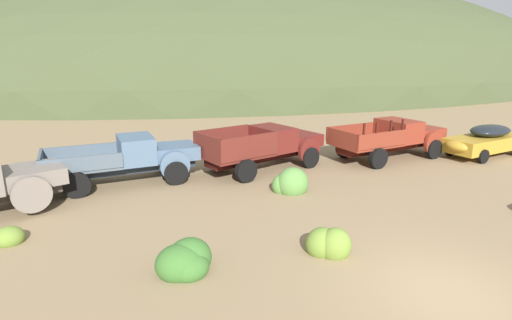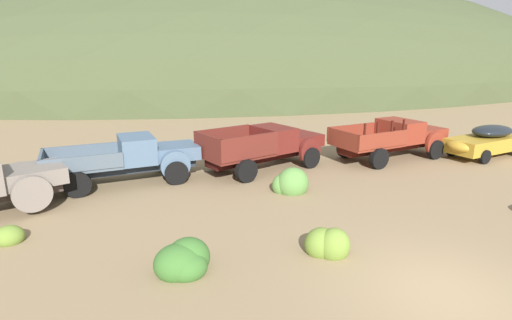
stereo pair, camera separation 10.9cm
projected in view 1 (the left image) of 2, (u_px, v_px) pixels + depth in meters
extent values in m
plane|color=#937A56|center=(446.00, 294.00, 8.88)|extent=(300.00, 300.00, 0.00)
ellipsoid|color=#56603D|center=(41.00, 81.00, 73.60)|extent=(97.52, 80.57, 41.85)
ellipsoid|color=#424C2D|center=(256.00, 84.00, 66.57)|extent=(111.98, 67.18, 32.37)
cube|color=slate|center=(32.00, 175.00, 13.69)|extent=(2.36, 2.30, 0.55)
cube|color=#B7B2A8|center=(60.00, 171.00, 14.22)|extent=(0.48, 1.18, 0.44)
cylinder|color=slate|center=(32.00, 195.00, 12.83)|extent=(1.19, 0.57, 1.20)
cylinder|color=slate|center=(20.00, 179.00, 14.44)|extent=(1.19, 0.57, 1.20)
cylinder|color=black|center=(21.00, 186.00, 14.55)|extent=(1.00, 0.58, 0.96)
cube|color=#262D39|center=(124.00, 167.00, 16.22)|extent=(5.73, 1.51, 0.36)
cube|color=slate|center=(175.00, 151.00, 16.94)|extent=(1.95, 1.84, 0.55)
cube|color=#B7B2A8|center=(194.00, 150.00, 17.29)|extent=(0.20, 1.15, 0.44)
cylinder|color=slate|center=(175.00, 166.00, 16.07)|extent=(1.21, 0.30, 1.20)
cylinder|color=slate|center=(164.00, 155.00, 17.81)|extent=(1.21, 0.30, 1.20)
cube|color=slate|center=(136.00, 149.00, 16.26)|extent=(1.50, 2.04, 1.05)
cube|color=black|center=(151.00, 143.00, 16.44)|extent=(0.21, 1.62, 0.59)
cube|color=#4D5B67|center=(82.00, 166.00, 15.54)|extent=(3.05, 2.28, 0.12)
cube|color=#4D5B67|center=(82.00, 164.00, 14.57)|extent=(2.86, 0.39, 0.55)
cube|color=#4D5B67|center=(80.00, 152.00, 16.33)|extent=(2.86, 0.39, 0.55)
cube|color=#4D5B67|center=(40.00, 162.00, 14.90)|extent=(0.30, 2.00, 0.55)
cylinder|color=black|center=(176.00, 173.00, 16.10)|extent=(0.98, 0.38, 0.96)
cylinder|color=black|center=(164.00, 161.00, 17.93)|extent=(0.98, 0.38, 0.96)
cylinder|color=black|center=(77.00, 185.00, 14.64)|extent=(0.98, 0.38, 0.96)
cylinder|color=black|center=(76.00, 170.00, 16.46)|extent=(0.98, 0.38, 0.96)
cube|color=black|center=(264.00, 155.00, 18.20)|extent=(5.62, 2.66, 0.36)
cube|color=maroon|center=(298.00, 139.00, 19.27)|extent=(2.22, 2.23, 0.55)
cube|color=#B7B2A8|center=(310.00, 138.00, 19.75)|extent=(0.45, 1.19, 0.44)
cylinder|color=maroon|center=(309.00, 151.00, 18.41)|extent=(1.20, 0.54, 1.20)
cylinder|color=maroon|center=(280.00, 143.00, 20.04)|extent=(1.20, 0.54, 1.20)
cube|color=maroon|center=(273.00, 138.00, 18.33)|extent=(1.86, 2.34, 1.05)
cube|color=black|center=(283.00, 132.00, 18.61)|extent=(0.58, 1.66, 0.59)
cube|color=maroon|center=(235.00, 155.00, 17.26)|extent=(3.34, 2.89, 0.12)
cube|color=maroon|center=(250.00, 147.00, 16.30)|extent=(2.71, 0.96, 0.95)
cube|color=maroon|center=(222.00, 138.00, 17.95)|extent=(2.71, 0.96, 0.95)
cube|color=maroon|center=(208.00, 147.00, 16.34)|extent=(0.75, 2.06, 0.95)
cylinder|color=black|center=(310.00, 158.00, 18.44)|extent=(1.00, 0.56, 0.96)
cylinder|color=black|center=(279.00, 149.00, 20.16)|extent=(1.00, 0.56, 0.96)
cylinder|color=black|center=(246.00, 171.00, 16.38)|extent=(1.00, 0.56, 0.96)
cylinder|color=black|center=(217.00, 160.00, 18.09)|extent=(1.00, 0.56, 0.96)
cube|color=#42140D|center=(389.00, 145.00, 20.07)|extent=(5.90, 1.97, 0.36)
cube|color=maroon|center=(420.00, 132.00, 20.94)|extent=(2.11, 2.12, 0.55)
cube|color=#B7B2A8|center=(431.00, 131.00, 21.33)|extent=(0.29, 1.26, 0.44)
cylinder|color=maroon|center=(433.00, 144.00, 19.99)|extent=(1.21, 0.37, 1.20)
cylinder|color=maroon|center=(399.00, 136.00, 21.84)|extent=(1.21, 0.37, 1.20)
cube|color=maroon|center=(398.00, 130.00, 20.14)|extent=(1.68, 2.31, 1.05)
cube|color=black|center=(407.00, 125.00, 20.37)|extent=(0.34, 1.78, 0.59)
cube|color=maroon|center=(365.00, 144.00, 19.28)|extent=(3.26, 2.66, 0.12)
cube|color=maroon|center=(383.00, 140.00, 18.24)|extent=(2.91, 0.58, 0.70)
cube|color=maroon|center=(350.00, 132.00, 20.12)|extent=(2.91, 0.58, 0.70)
cube|color=maroon|center=(343.00, 138.00, 18.53)|extent=(0.46, 2.19, 0.70)
cube|color=#42140D|center=(364.00, 129.00, 17.55)|extent=(0.09, 0.09, 0.50)
cube|color=#42140D|center=(377.00, 128.00, 17.88)|extent=(0.09, 0.09, 0.50)
cube|color=#42140D|center=(391.00, 126.00, 18.29)|extent=(0.09, 0.09, 0.50)
cube|color=#42140D|center=(403.00, 124.00, 18.62)|extent=(0.09, 0.09, 0.50)
cylinder|color=black|center=(434.00, 149.00, 20.01)|extent=(0.99, 0.43, 0.96)
cylinder|color=black|center=(398.00, 141.00, 21.97)|extent=(0.99, 0.43, 0.96)
cylinder|color=black|center=(378.00, 158.00, 18.30)|extent=(0.99, 0.43, 0.96)
cylinder|color=black|center=(345.00, 148.00, 20.26)|extent=(0.99, 0.43, 0.96)
cube|color=#B28928|center=(485.00, 143.00, 20.53)|extent=(4.97, 2.56, 0.68)
ellipsoid|color=black|center=(490.00, 131.00, 20.51)|extent=(2.69, 1.95, 0.57)
ellipsoid|color=#B28928|center=(459.00, 146.00, 19.52)|extent=(1.27, 1.56, 0.61)
cylinder|color=black|center=(450.00, 149.00, 20.67)|extent=(0.70, 0.32, 0.68)
cylinder|color=black|center=(483.00, 156.00, 19.20)|extent=(0.70, 0.32, 0.68)
cylinder|color=black|center=(485.00, 143.00, 22.05)|extent=(0.70, 0.32, 0.68)
ellipsoid|color=olive|center=(325.00, 246.00, 10.67)|extent=(0.62, 0.56, 0.68)
ellipsoid|color=olive|center=(322.00, 244.00, 10.68)|extent=(0.92, 0.82, 0.89)
ellipsoid|color=olive|center=(335.00, 245.00, 10.55)|extent=(0.87, 0.78, 0.95)
ellipsoid|color=#3D702D|center=(180.00, 263.00, 9.65)|extent=(1.19, 1.07, 0.93)
ellipsoid|color=#3D702D|center=(189.00, 267.00, 9.59)|extent=(0.99, 0.89, 0.74)
ellipsoid|color=#3D702D|center=(190.00, 258.00, 9.89)|extent=(1.09, 0.98, 1.00)
ellipsoid|color=#5B8E42|center=(293.00, 183.00, 15.28)|extent=(1.23, 1.11, 1.23)
ellipsoid|color=#5B8E42|center=(282.00, 185.00, 15.34)|extent=(0.83, 0.75, 0.89)
ellipsoid|color=#5B8E42|center=(292.00, 186.00, 15.18)|extent=(0.91, 0.81, 0.99)
ellipsoid|color=olive|center=(9.00, 237.00, 11.20)|extent=(0.80, 0.72, 0.63)
ellipsoid|color=olive|center=(2.00, 240.00, 11.14)|extent=(0.53, 0.48, 0.49)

